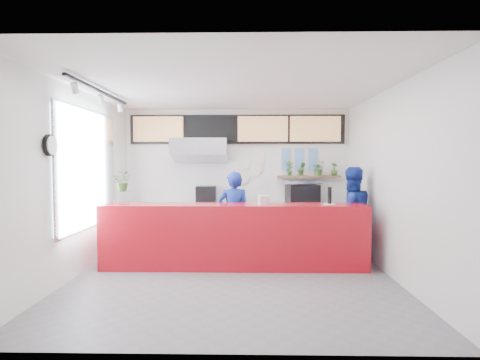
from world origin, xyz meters
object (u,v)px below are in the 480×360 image
at_px(panini_oven, 206,195).
at_px(staff_right, 351,214).
at_px(pepper_mill, 329,195).
at_px(espresso_machine, 302,194).
at_px(staff_center, 234,216).
at_px(service_counter, 234,236).

height_order(panini_oven, staff_right, staff_right).
bearing_deg(panini_oven, pepper_mill, -41.24).
bearing_deg(espresso_machine, staff_center, -148.41).
bearing_deg(pepper_mill, service_counter, 179.19).
bearing_deg(espresso_machine, pepper_mill, -93.61).
distance_m(panini_oven, staff_right, 3.10).
relative_size(panini_oven, espresso_machine, 0.65).
xyz_separation_m(panini_oven, staff_right, (2.82, -1.28, -0.23)).
relative_size(service_counter, pepper_mill, 15.75).
relative_size(service_counter, espresso_machine, 6.78).
height_order(service_counter, staff_center, staff_center).
distance_m(panini_oven, espresso_machine, 2.11).
distance_m(espresso_machine, staff_right, 1.48).
bearing_deg(service_counter, panini_oven, 110.53).
distance_m(panini_oven, pepper_mill, 2.94).
relative_size(espresso_machine, pepper_mill, 2.32).
bearing_deg(espresso_machine, panini_oven, 170.51).
distance_m(staff_center, staff_right, 2.16).
bearing_deg(staff_center, pepper_mill, 160.68).
distance_m(service_counter, pepper_mill, 1.77).
bearing_deg(staff_right, staff_center, -12.05).
height_order(panini_oven, staff_center, staff_center).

